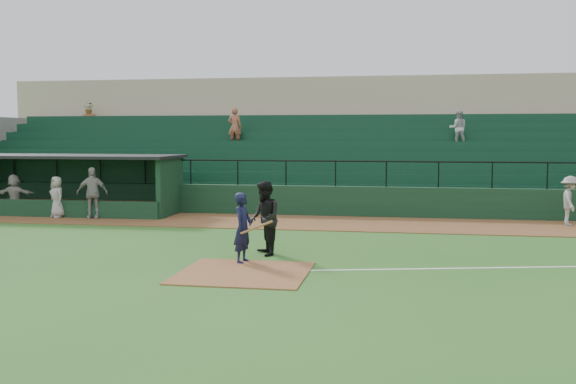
# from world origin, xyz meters

# --- Properties ---
(ground) EXTENTS (90.00, 90.00, 0.00)m
(ground) POSITION_xyz_m (0.00, 0.00, 0.00)
(ground) COLOR #295A1D
(ground) RESTS_ON ground
(warning_track) EXTENTS (40.00, 4.00, 0.03)m
(warning_track) POSITION_xyz_m (0.00, 8.00, 0.01)
(warning_track) COLOR brown
(warning_track) RESTS_ON ground
(home_plate_dirt) EXTENTS (3.00, 3.00, 0.03)m
(home_plate_dirt) POSITION_xyz_m (0.00, -1.00, 0.01)
(home_plate_dirt) COLOR brown
(home_plate_dirt) RESTS_ON ground
(stadium_structure) EXTENTS (38.00, 13.08, 6.40)m
(stadium_structure) POSITION_xyz_m (-0.00, 16.46, 2.30)
(stadium_structure) COLOR #10311C
(stadium_structure) RESTS_ON ground
(dugout) EXTENTS (8.90, 3.20, 2.42)m
(dugout) POSITION_xyz_m (-9.75, 9.56, 1.33)
(dugout) COLOR #10311C
(dugout) RESTS_ON ground
(batter_at_plate) EXTENTS (1.06, 0.72, 1.79)m
(batter_at_plate) POSITION_xyz_m (-0.31, 0.21, 0.90)
(batter_at_plate) COLOR black
(batter_at_plate) RESTS_ON ground
(umpire) EXTENTS (1.11, 1.21, 2.01)m
(umpire) POSITION_xyz_m (-0.00, 1.37, 1.01)
(umpire) COLOR black
(umpire) RESTS_ON ground
(runner) EXTENTS (0.77, 1.20, 1.76)m
(runner) POSITION_xyz_m (9.48, 8.73, 0.91)
(runner) COLOR gray
(runner) RESTS_ON warning_track
(dugout_player_a) EXTENTS (1.25, 0.78, 1.98)m
(dugout_player_a) POSITION_xyz_m (-8.10, 7.62, 1.02)
(dugout_player_a) COLOR #A19C97
(dugout_player_a) RESTS_ON warning_track
(dugout_player_b) EXTENTS (0.94, 0.87, 1.61)m
(dugout_player_b) POSITION_xyz_m (-9.59, 7.66, 0.83)
(dugout_player_b) COLOR #A8A39D
(dugout_player_b) RESTS_ON warning_track
(dugout_player_c) EXTENTS (1.56, 0.57, 1.65)m
(dugout_player_c) POSITION_xyz_m (-11.56, 7.92, 0.86)
(dugout_player_c) COLOR #99948F
(dugout_player_c) RESTS_ON warning_track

